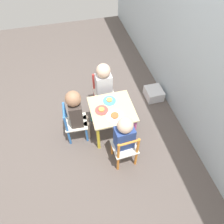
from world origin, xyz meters
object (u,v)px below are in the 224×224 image
at_px(kids_table, 112,112).
at_px(child_right, 124,135).
at_px(storage_bin, 154,93).
at_px(plate_left, 109,100).
at_px(plate_right, 115,116).
at_px(plate_front, 102,110).
at_px(chair_orange, 125,149).
at_px(child_front, 77,111).
at_px(child_left, 104,84).
at_px(chair_red, 103,92).
at_px(chair_blue, 74,123).

bearing_deg(kids_table, child_right, 3.37).
distance_m(child_right, storage_bin, 1.15).
relative_size(plate_left, storage_bin, 0.61).
height_order(kids_table, plate_left, plate_left).
bearing_deg(plate_right, kids_table, 180.00).
bearing_deg(plate_front, chair_orange, 18.11).
distance_m(child_front, storage_bin, 1.27).
xyz_separation_m(kids_table, storage_bin, (-0.42, 0.74, -0.28)).
distance_m(chair_orange, storage_bin, 1.15).
relative_size(plate_front, plate_left, 0.97).
distance_m(kids_table, child_left, 0.42).
height_order(chair_red, child_right, child_right).
distance_m(plate_right, plate_front, 0.18).
bearing_deg(storage_bin, child_right, -40.99).
distance_m(child_left, storage_bin, 0.84).
relative_size(chair_blue, chair_red, 1.00).
bearing_deg(plate_front, plate_left, 135.00).
height_order(child_right, storage_bin, child_right).
bearing_deg(kids_table, plate_left, 180.00).
distance_m(chair_blue, plate_right, 0.52).
distance_m(chair_red, plate_right, 0.61).
height_order(kids_table, plate_right, plate_right).
height_order(chair_red, child_front, child_front).
bearing_deg(chair_blue, kids_table, -90.00).
height_order(chair_orange, child_right, child_right).
relative_size(kids_table, storage_bin, 1.99).
bearing_deg(chair_red, kids_table, -90.00).
bearing_deg(plate_left, chair_orange, 2.66).
xyz_separation_m(plate_right, storage_bin, (-0.55, 0.74, -0.36)).
bearing_deg(chair_blue, child_right, -127.93).
distance_m(kids_table, plate_right, 0.15).
distance_m(chair_orange, chair_blue, 0.69).
bearing_deg(plate_right, plate_front, -135.00).
height_order(chair_orange, child_left, child_left).
xyz_separation_m(chair_red, plate_right, (0.59, 0.00, 0.18)).
height_order(child_right, plate_front, child_right).
relative_size(child_right, child_left, 0.97).
bearing_deg(chair_blue, plate_right, -104.72).
bearing_deg(plate_right, child_front, -110.33).
bearing_deg(plate_left, plate_front, -45.00).
relative_size(child_front, storage_bin, 2.96).
distance_m(plate_front, storage_bin, 1.03).
bearing_deg(child_front, chair_red, -38.68).
height_order(child_front, plate_front, child_front).
bearing_deg(child_right, plate_right, -88.50).
xyz_separation_m(chair_blue, plate_left, (-0.09, 0.46, 0.18)).
bearing_deg(plate_left, child_right, 2.58).
xyz_separation_m(plate_right, plate_front, (-0.12, -0.12, 0.00)).
relative_size(child_left, storage_bin, 2.89).
xyz_separation_m(chair_blue, child_front, (0.00, 0.06, 0.21)).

